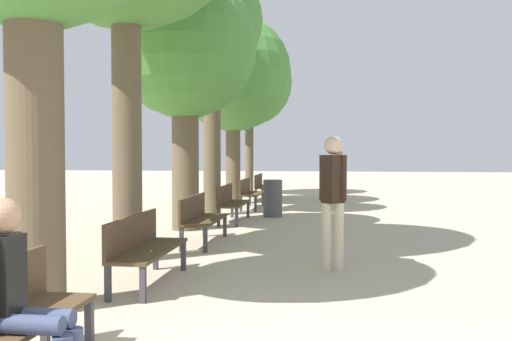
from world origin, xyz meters
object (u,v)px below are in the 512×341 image
Objects in this scene: tree_row_3 at (212,26)px; tree_row_2 at (185,49)px; bench_row_1 at (143,244)px; pedestrian_mid at (333,194)px; bench_row_4 at (249,191)px; bench_row_5 at (262,185)px; person_seated at (20,292)px; pedestrian_near at (339,172)px; bench_row_3 at (230,201)px; tree_row_5 at (249,84)px; bench_row_2 at (200,216)px; tree_row_4 at (233,74)px; trash_bin at (273,198)px.

tree_row_2 is at bearing -90.00° from tree_row_3.
pedestrian_mid reaches higher than bench_row_1.
bench_row_5 is (0.00, 2.95, 0.00)m from bench_row_4.
tree_row_3 is at bearing 95.03° from person_seated.
person_seated is at bearing -83.30° from tree_row_2.
bench_row_1 is at bearing -102.38° from pedestrian_near.
person_seated is at bearing -84.97° from tree_row_3.
bench_row_5 is 14.88m from person_seated.
bench_row_1 is 1.00× the size of bench_row_3.
tree_row_5 reaches higher than pedestrian_mid.
tree_row_5 is at bearing 143.68° from pedestrian_near.
bench_row_3 is (0.00, 5.91, 0.00)m from bench_row_1.
tree_row_5 is 4.28× the size of person_seated.
person_seated is (0.90, -7.65, -2.91)m from tree_row_2.
tree_row_2 is (-0.67, 1.64, 3.11)m from bench_row_2.
tree_row_5 is at bearing 93.64° from bench_row_2.
tree_row_2 is (-0.67, 4.59, 3.11)m from bench_row_1.
tree_row_2 is at bearing -90.00° from tree_row_4.
pedestrian_mid reaches higher than bench_row_5.
trash_bin is at bearing 58.19° from tree_row_2.
bench_row_4 is 1.35× the size of person_seated.
pedestrian_near is at bearing 65.15° from bench_row_3.
bench_row_1 is 1.35× the size of person_seated.
bench_row_2 is 2.95m from bench_row_3.
bench_row_4 is (0.00, 5.91, 0.00)m from bench_row_2.
bench_row_4 is 11.92m from person_seated.
pedestrian_near reaches higher than bench_row_1.
pedestrian_near is (2.46, 5.32, 0.43)m from bench_row_3.
tree_row_3 is 4.42m from trash_bin.
trash_bin is at bearing 83.25° from bench_row_1.
tree_row_4 is 13.62m from person_seated.
person_seated is (0.23, -8.97, 0.20)m from bench_row_3.
bench_row_4 is at bearing 90.00° from bench_row_1.
person_seated is at bearing -87.85° from bench_row_2.
tree_row_3 is at bearing 95.37° from bench_row_1.
bench_row_2 is at bearing -67.66° from tree_row_2.
trash_bin is at bearing 103.29° from pedestrian_mid.
bench_row_2 is at bearing -90.00° from bench_row_4.
tree_row_4 reaches higher than pedestrian_mid.
tree_row_5 is at bearing 103.14° from pedestrian_mid.
bench_row_3 is 0.34× the size of tree_row_2.
bench_row_3 is 5.88m from pedestrian_near.
tree_row_2 is at bearing 129.60° from pedestrian_mid.
pedestrian_mid is at bearing 25.77° from bench_row_1.
bench_row_5 is at bearing 84.67° from tree_row_2.
bench_row_1 is 1.09× the size of pedestrian_near.
pedestrian_mid is 2.01× the size of trash_bin.
bench_row_3 is at bearing 90.00° from bench_row_1.
bench_row_2 is 11.15m from tree_row_5.
pedestrian_near is at bearing 73.42° from bench_row_2.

